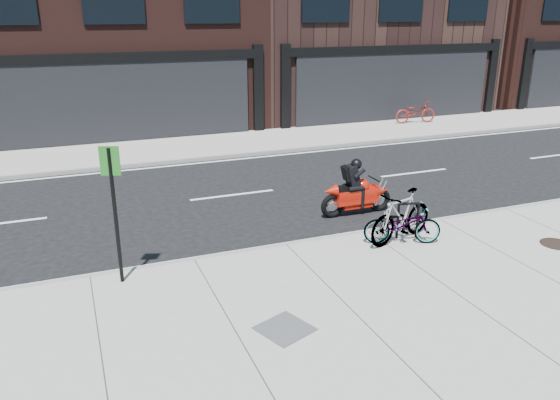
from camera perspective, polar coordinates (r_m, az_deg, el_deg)
name	(u,v)px	position (r m, az deg, el deg)	size (l,w,h in m)	color
ground	(256,219)	(13.46, -2.52, -2.03)	(120.00, 120.00, 0.00)	black
sidewalk_near	(355,317)	(9.32, 7.88, -12.02)	(60.00, 6.00, 0.13)	gray
sidewalk_far	(187,148)	(20.61, -9.66, 5.43)	(60.00, 3.50, 0.13)	gray
bike_rack	(408,217)	(12.19, 13.22, -1.76)	(0.47, 0.19, 0.83)	black
bicycle_front	(402,224)	(11.90, 12.66, -2.50)	(0.57, 1.64, 0.86)	gray
bicycle_rear	(401,216)	(11.99, 12.57, -1.64)	(0.53, 1.88, 1.13)	gray
motorcycle	(360,191)	(13.78, 8.32, 0.90)	(1.95, 0.43, 1.46)	black
bicycle_far	(415,112)	(25.23, 13.96, 8.92)	(0.65, 1.86, 0.98)	maroon
manhole_cover	(556,244)	(13.13, 26.91, -4.11)	(0.66, 0.66, 0.01)	black
utility_grate	(285,329)	(8.80, 0.50, -13.29)	(0.75, 0.75, 0.01)	#4B4B4D
sign_post	(114,203)	(10.02, -16.94, -0.34)	(0.33, 0.13, 2.56)	black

